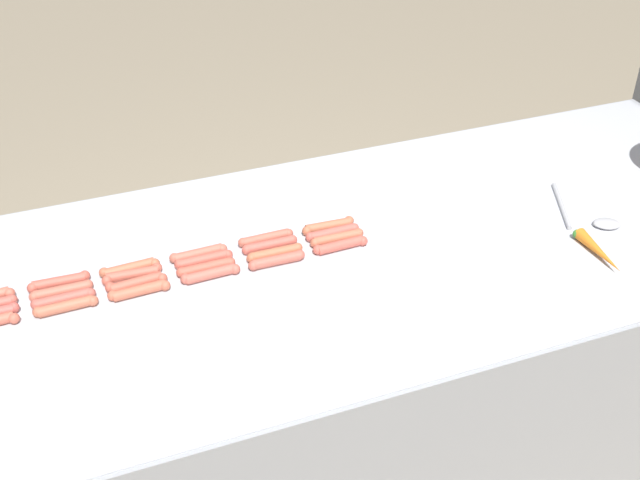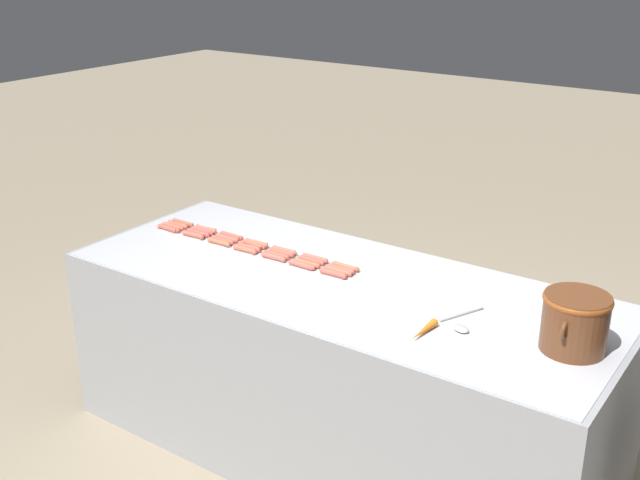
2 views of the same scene
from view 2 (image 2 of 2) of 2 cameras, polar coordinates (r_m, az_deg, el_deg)
The scene contains 33 objects.
ground_plane at distance 3.85m, azimuth 1.29°, elevation -14.74°, with size 20.00×20.00×0.00m, color gray.
griddle_counter at distance 3.61m, azimuth 1.34°, elevation -9.16°, with size 0.97×2.46×0.87m.
hot_dog_0 at distance 4.10m, azimuth -9.94°, elevation 1.24°, with size 0.03×0.14×0.03m.
hot_dog_1 at distance 4.00m, azimuth -8.29°, elevation 0.79°, with size 0.03×0.14×0.03m.
hot_dog_2 at distance 3.89m, azimuth -6.45°, elevation 0.30°, with size 0.03×0.14×0.03m.
hot_dog_3 at distance 3.79m, azimuth -4.63°, elevation -0.22°, with size 0.03×0.14×0.03m.
hot_dog_4 at distance 3.69m, azimuth -2.61°, elevation -0.77°, with size 0.03×0.14×0.03m.
hot_dog_5 at distance 3.60m, azimuth -0.35°, elevation -1.34°, with size 0.03×0.14×0.03m.
hot_dog_6 at distance 3.51m, azimuth 1.84°, elevation -1.95°, with size 0.03×0.14×0.03m.
hot_dog_7 at distance 4.08m, azimuth -10.30°, elevation 1.10°, with size 0.03×0.14×0.03m.
hot_dog_8 at distance 3.97m, azimuth -8.56°, elevation 0.65°, with size 0.03×0.14×0.03m.
hot_dog_9 at distance 3.86m, azimuth -6.79°, elevation 0.13°, with size 0.03×0.14×0.03m.
hot_dog_10 at distance 3.77m, azimuth -4.87°, elevation -0.35°, with size 0.03×0.14×0.03m.
hot_dog_11 at distance 3.66m, azimuth -2.81°, elevation -0.93°, with size 0.03×0.14×0.03m.
hot_dog_12 at distance 3.57m, azimuth -0.65°, elevation -1.50°, with size 0.03×0.14×0.03m.
hot_dog_13 at distance 3.48m, azimuth 1.53°, elevation -2.12°, with size 0.03×0.14×0.03m.
hot_dog_14 at distance 4.06m, azimuth -10.64°, elevation 0.98°, with size 0.03×0.14×0.03m.
hot_dog_15 at distance 3.95m, azimuth -8.85°, elevation 0.51°, with size 0.03×0.14×0.03m.
hot_dog_16 at distance 3.84m, azimuth -7.08°, elevation -0.01°, with size 0.03×0.14×0.03m.
hot_dog_17 at distance 3.74m, azimuth -5.19°, elevation -0.53°, with size 0.03×0.14×0.03m.
hot_dog_18 at distance 3.64m, azimuth -3.16°, elevation -1.08°, with size 0.03×0.14×0.03m.
hot_dog_19 at distance 3.54m, azimuth -0.98°, elevation -1.69°, with size 0.03×0.14×0.03m.
hot_dog_20 at distance 3.46m, azimuth 1.31°, elevation -2.27°, with size 0.03×0.14×0.03m.
hot_dog_21 at distance 4.04m, azimuth -10.93°, elevation 0.83°, with size 0.03×0.14×0.03m.
hot_dog_22 at distance 3.93m, azimuth -9.18°, elevation 0.38°, with size 0.03×0.14×0.03m.
hot_dog_23 at distance 3.82m, azimuth -7.35°, elevation -0.15°, with size 0.03×0.14×0.03m.
hot_dog_24 at distance 3.72m, azimuth -5.48°, elevation -0.68°, with size 0.03×0.14×0.03m.
hot_dog_25 at distance 3.62m, azimuth -3.40°, elevation -1.24°, with size 0.03×0.14×0.03m.
hot_dog_26 at distance 3.52m, azimuth -1.34°, elevation -1.83°, with size 0.03×0.14×0.03m.
hot_dog_27 at distance 3.44m, azimuth 0.95°, elevation -2.44°, with size 0.03×0.14×0.03m.
bean_pot at distance 2.94m, azimuth 18.05°, elevation -5.54°, with size 0.30×0.24×0.21m.
serving_spoon at distance 3.06m, azimuth 10.22°, elevation -6.00°, with size 0.26×0.15×0.02m.
carrot at distance 2.98m, azimuth 7.58°, elevation -6.49°, with size 0.18×0.04×0.03m.
Camera 2 is at (2.61, 1.71, 2.26)m, focal length 44.06 mm.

